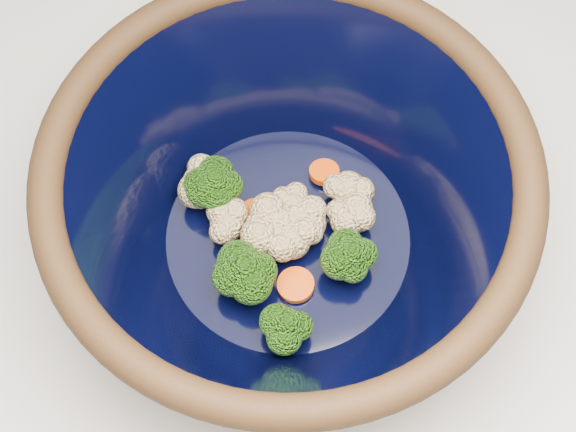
# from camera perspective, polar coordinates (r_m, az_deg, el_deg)

# --- Properties ---
(counter) EXTENTS (1.20, 1.20, 0.90)m
(counter) POSITION_cam_1_polar(r_m,az_deg,el_deg) (1.12, 3.18, -11.63)
(counter) COLOR silver
(counter) RESTS_ON ground
(mixing_bowl) EXTENTS (0.44, 0.44, 0.16)m
(mixing_bowl) POSITION_cam_1_polar(r_m,az_deg,el_deg) (0.61, 0.00, 0.62)
(mixing_bowl) COLOR black
(mixing_bowl) RESTS_ON counter
(vegetable_pile) EXTENTS (0.15, 0.18, 0.05)m
(vegetable_pile) POSITION_cam_1_polar(r_m,az_deg,el_deg) (0.64, -0.84, -1.19)
(vegetable_pile) COLOR #608442
(vegetable_pile) RESTS_ON mixing_bowl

